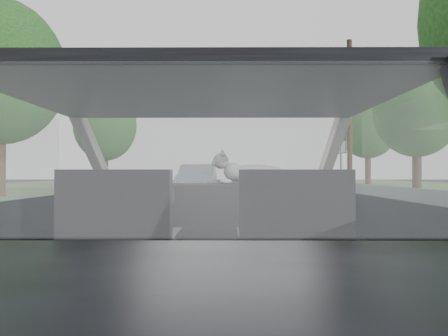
{
  "coord_description": "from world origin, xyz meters",
  "views": [
    {
      "loc": [
        0.09,
        -2.33,
        1.07
      ],
      "look_at": [
        0.08,
        0.58,
        1.11
      ],
      "focal_mm": 35.0,
      "sensor_mm": 36.0,
      "label": 1
    }
  ],
  "objects_px": {
    "utility_pole": "(350,118)",
    "cat": "(255,173)",
    "other_car": "(198,180)",
    "subject_car": "(209,238)",
    "highway_sign": "(341,168)"
  },
  "relations": [
    {
      "from": "utility_pole",
      "to": "cat",
      "type": "bearing_deg",
      "value": -107.75
    },
    {
      "from": "cat",
      "to": "utility_pole",
      "type": "distance_m",
      "value": 18.37
    },
    {
      "from": "utility_pole",
      "to": "other_car",
      "type": "bearing_deg",
      "value": -178.83
    },
    {
      "from": "cat",
      "to": "other_car",
      "type": "distance_m",
      "value": 17.25
    },
    {
      "from": "subject_car",
      "to": "highway_sign",
      "type": "relative_size",
      "value": 1.48
    },
    {
      "from": "subject_car",
      "to": "cat",
      "type": "xyz_separation_m",
      "value": [
        0.29,
        0.66,
        0.35
      ]
    },
    {
      "from": "other_car",
      "to": "highway_sign",
      "type": "relative_size",
      "value": 1.67
    },
    {
      "from": "subject_car",
      "to": "cat",
      "type": "bearing_deg",
      "value": 66.32
    },
    {
      "from": "cat",
      "to": "other_car",
      "type": "xyz_separation_m",
      "value": [
        -1.53,
        17.18,
        -0.33
      ]
    },
    {
      "from": "other_car",
      "to": "utility_pole",
      "type": "bearing_deg",
      "value": 2.58
    },
    {
      "from": "subject_car",
      "to": "highway_sign",
      "type": "height_order",
      "value": "highway_sign"
    },
    {
      "from": "subject_car",
      "to": "other_car",
      "type": "relative_size",
      "value": 0.88
    },
    {
      "from": "other_car",
      "to": "utility_pole",
      "type": "height_order",
      "value": "utility_pole"
    },
    {
      "from": "cat",
      "to": "subject_car",
      "type": "bearing_deg",
      "value": -119.55
    },
    {
      "from": "cat",
      "to": "utility_pole",
      "type": "xyz_separation_m",
      "value": [
        5.54,
        17.32,
        2.57
      ]
    }
  ]
}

